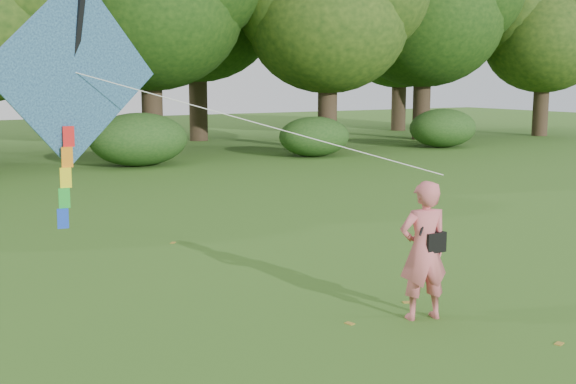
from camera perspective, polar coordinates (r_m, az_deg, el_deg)
ground at (r=9.00m, az=7.91°, el=-11.10°), size 100.00×100.00×0.00m
man_kite_flyer at (r=9.40m, az=10.65°, el=-4.57°), size 0.75×0.58×1.80m
crossbody_bag at (r=9.42m, az=11.33°, el=-3.81°), size 0.43×0.20×0.71m
flying_kite at (r=9.47m, az=-16.50°, el=8.79°), size 5.15×2.78×3.18m
tree_line at (r=30.40m, az=-17.55°, el=13.37°), size 54.70×15.30×9.48m
shrub_band at (r=24.74m, az=-19.67°, el=3.33°), size 39.15×3.22×1.88m
fallen_leaves at (r=9.88m, az=9.85°, el=-9.28°), size 9.07×15.70×0.01m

